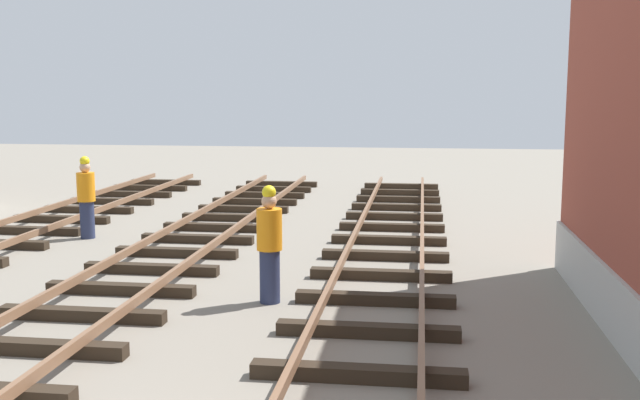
# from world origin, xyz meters

# --- Properties ---
(track_worker_foreground) EXTENTS (0.40, 0.40, 1.87)m
(track_worker_foreground) POSITION_xyz_m (-5.39, 11.55, 0.93)
(track_worker_foreground) COLOR #262D4C
(track_worker_foreground) RESTS_ON ground
(track_worker_distant) EXTENTS (0.40, 0.40, 1.87)m
(track_worker_distant) POSITION_xyz_m (-0.24, 6.98, 0.93)
(track_worker_distant) COLOR #262D4C
(track_worker_distant) RESTS_ON ground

